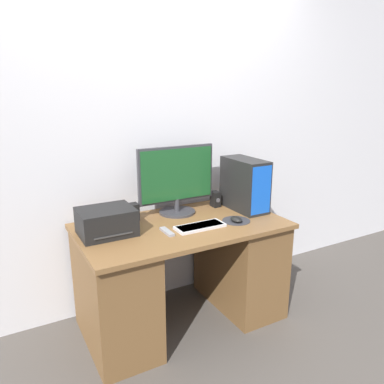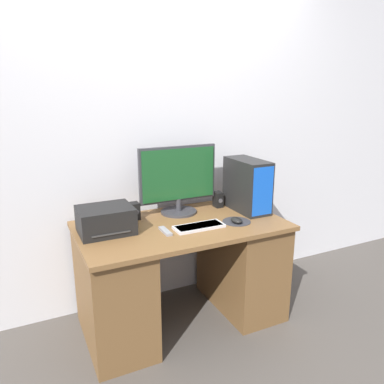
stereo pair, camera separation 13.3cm
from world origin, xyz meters
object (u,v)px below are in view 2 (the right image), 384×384
at_px(mouse, 236,220).
at_px(keyboard, 199,226).
at_px(monitor, 178,178).
at_px(remote_control, 165,231).
at_px(speaker_left, 135,211).
at_px(speaker_right, 218,199).
at_px(computer_tower, 247,185).
at_px(printer, 106,220).

bearing_deg(mouse, keyboard, 173.54).
height_order(monitor, remote_control, monitor).
xyz_separation_m(mouse, remote_control, (-0.49, 0.05, -0.01)).
xyz_separation_m(monitor, mouse, (0.26, -0.37, -0.23)).
distance_m(keyboard, speaker_left, 0.47).
bearing_deg(speaker_right, remote_control, -150.56).
relative_size(computer_tower, printer, 1.17).
height_order(keyboard, speaker_left, speaker_left).
height_order(computer_tower, printer, computer_tower).
bearing_deg(monitor, speaker_left, 179.19).
bearing_deg(monitor, mouse, -55.41).
distance_m(keyboard, mouse, 0.27).
relative_size(keyboard, speaker_left, 2.82).
distance_m(mouse, speaker_left, 0.69).
bearing_deg(mouse, speaker_right, 79.81).
distance_m(mouse, remote_control, 0.49).
distance_m(keyboard, printer, 0.59).
relative_size(printer, speaker_left, 2.85).
distance_m(monitor, keyboard, 0.42).
xyz_separation_m(keyboard, speaker_left, (-0.32, 0.35, 0.05)).
height_order(monitor, keyboard, monitor).
bearing_deg(monitor, speaker_right, -1.16).
relative_size(computer_tower, remote_control, 2.60).
relative_size(speaker_left, remote_control, 0.78).
relative_size(keyboard, mouse, 3.32).
bearing_deg(monitor, computer_tower, -19.05).
bearing_deg(keyboard, mouse, -6.46).
xyz_separation_m(monitor, remote_control, (-0.23, -0.32, -0.25)).
bearing_deg(remote_control, computer_tower, 12.37).
xyz_separation_m(mouse, speaker_left, (-0.58, 0.38, 0.04)).
bearing_deg(printer, keyboard, -18.49).
xyz_separation_m(keyboard, speaker_right, (0.33, 0.34, 0.05)).
bearing_deg(keyboard, printer, 161.51).
relative_size(mouse, speaker_left, 0.85).
relative_size(monitor, remote_control, 3.85).
height_order(keyboard, printer, printer).
bearing_deg(monitor, printer, -164.34).
relative_size(monitor, printer, 1.73).
xyz_separation_m(computer_tower, speaker_right, (-0.15, 0.16, -0.13)).
distance_m(mouse, speaker_right, 0.37).
bearing_deg(speaker_right, keyboard, -134.45).
bearing_deg(speaker_left, speaker_right, -0.99).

